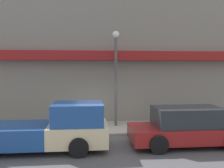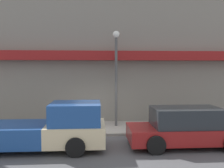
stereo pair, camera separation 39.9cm
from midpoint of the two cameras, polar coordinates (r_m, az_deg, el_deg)
ground_plane at (r=11.57m, az=-1.07°, el=-11.93°), size 80.00×80.00×0.00m
sidewalk at (r=12.87m, az=-1.37°, el=-10.05°), size 36.00×2.71×0.13m
building at (r=15.40m, az=-1.92°, el=8.81°), size 19.80×3.80×9.71m
pickup_truck at (r=9.98m, az=-14.49°, el=-9.94°), size 5.55×2.13×1.78m
parked_car at (r=10.53m, az=17.62°, el=-9.46°), size 4.60×2.01×1.55m
fire_hydrant at (r=12.39m, az=12.93°, el=-8.81°), size 0.17×0.17×0.66m
street_lamp at (r=12.79m, az=1.85°, el=4.17°), size 0.36×0.36×4.88m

